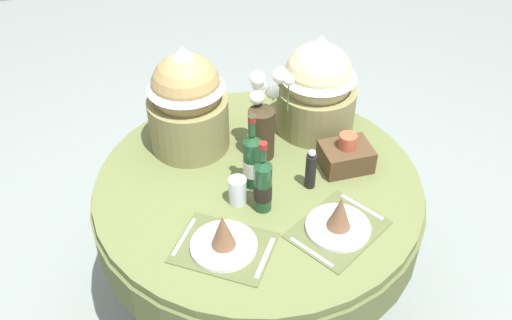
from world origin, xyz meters
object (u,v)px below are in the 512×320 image
woven_basket_side_right (346,155)px  pepper_mill (311,170)px  dining_table (258,204)px  gift_tub_back_right (318,82)px  place_setting_right (339,221)px  gift_tub_back_left (187,96)px  place_setting_left (223,239)px  wine_bottle_centre (252,160)px  flower_vase (263,117)px  wine_bottle_left (263,184)px  tumbler_mid (238,191)px

woven_basket_side_right → pepper_mill: bearing=-157.5°
dining_table → gift_tub_back_right: bearing=39.6°
place_setting_right → gift_tub_back_left: 0.81m
gift_tub_back_left → gift_tub_back_right: size_ratio=1.05×
place_setting_left → wine_bottle_centre: bearing=58.0°
flower_vase → wine_bottle_left: flower_vase is taller
dining_table → place_setting_left: size_ratio=3.17×
flower_vase → gift_tub_back_right: bearing=23.2°
wine_bottle_centre → gift_tub_back_right: gift_tub_back_right is taller
gift_tub_back_left → woven_basket_side_right: bearing=-28.5°
place_setting_left → woven_basket_side_right: (0.59, 0.30, 0.01)m
dining_table → place_setting_right: size_ratio=3.18×
flower_vase → gift_tub_back_left: (-0.29, 0.14, 0.07)m
wine_bottle_left → woven_basket_side_right: (0.40, 0.14, -0.06)m
wine_bottle_left → dining_table: bearing=80.3°
flower_vase → pepper_mill: size_ratio=2.20×
tumbler_mid → pepper_mill: pepper_mill is taller
tumbler_mid → woven_basket_side_right: size_ratio=0.57×
dining_table → wine_bottle_left: (-0.03, -0.16, 0.26)m
dining_table → wine_bottle_left: wine_bottle_left is taller
dining_table → pepper_mill: 0.31m
gift_tub_back_left → place_setting_right: bearing=-56.8°
pepper_mill → wine_bottle_left: bearing=-162.4°
gift_tub_back_left → pepper_mill: bearing=-44.2°
place_setting_right → wine_bottle_centre: wine_bottle_centre is taller
place_setting_left → flower_vase: (0.29, 0.49, 0.14)m
wine_bottle_centre → dining_table: bearing=28.5°
pepper_mill → gift_tub_back_left: 0.59m
place_setting_left → pepper_mill: pepper_mill is taller
wine_bottle_left → gift_tub_back_right: size_ratio=0.69×
place_setting_left → place_setting_right: bearing=-3.5°
place_setting_right → woven_basket_side_right: size_ratio=2.10×
place_setting_left → gift_tub_back_left: bearing=90.2°
flower_vase → tumbler_mid: 0.35m
pepper_mill → wine_bottle_centre: bearing=161.6°
place_setting_left → pepper_mill: 0.47m
dining_table → gift_tub_back_right: (0.35, 0.29, 0.37)m
dining_table → gift_tub_back_left: gift_tub_back_left is taller
dining_table → wine_bottle_centre: (-0.03, -0.02, 0.26)m
woven_basket_side_right → gift_tub_back_left: bearing=151.5°
place_setting_left → place_setting_right: (0.43, -0.03, 0.00)m
place_setting_right → wine_bottle_left: wine_bottle_left is taller
wine_bottle_centre → pepper_mill: 0.23m
tumbler_mid → woven_basket_side_right: (0.48, 0.09, 0.00)m
place_setting_right → wine_bottle_centre: (-0.24, 0.33, 0.08)m
place_setting_left → tumbler_mid: size_ratio=3.72×
wine_bottle_left → gift_tub_back_right: gift_tub_back_right is taller
dining_table → tumbler_mid: bearing=-137.9°
place_setting_left → woven_basket_side_right: bearing=27.3°
wine_bottle_centre → gift_tub_back_left: 0.40m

